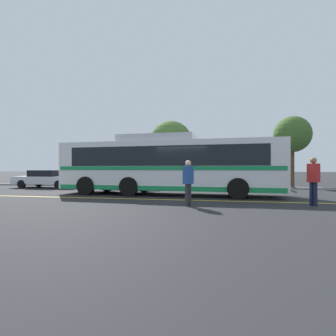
{
  "coord_description": "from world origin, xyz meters",
  "views": [
    {
      "loc": [
        1.82,
        -13.66,
        1.43
      ],
      "look_at": [
        -0.91,
        0.34,
        1.46
      ],
      "focal_mm": 28.0,
      "sensor_mm": 36.0,
      "label": 1
    }
  ],
  "objects": [
    {
      "name": "transit_bus",
      "position": [
        -0.92,
        0.34,
        1.65
      ],
      "size": [
        12.28,
        3.25,
        3.25
      ],
      "rotation": [
        0.0,
        0.0,
        -1.63
      ],
      "color": "white",
      "rests_on": "ground_plane"
    },
    {
      "name": "tree_1",
      "position": [
        -2.48,
        9.76,
        3.86
      ],
      "size": [
        3.84,
        3.84,
        5.78
      ],
      "color": "#513823",
      "rests_on": "ground_plane"
    },
    {
      "name": "pedestrian_1",
      "position": [
        0.67,
        -3.69,
        1.0
      ],
      "size": [
        0.4,
        0.47,
        1.75
      ],
      "rotation": [
        0.0,
        0.0,
        4.18
      ],
      "color": "#2D2D33",
      "rests_on": "ground_plane"
    },
    {
      "name": "parked_car_0",
      "position": [
        -10.76,
        3.83,
        0.68
      ],
      "size": [
        4.93,
        2.07,
        1.31
      ],
      "rotation": [
        0.0,
        0.0,
        -1.59
      ],
      "color": "silver",
      "rests_on": "ground_plane"
    },
    {
      "name": "parked_car_1",
      "position": [
        -4.02,
        4.36,
        0.75
      ],
      "size": [
        4.87,
        2.12,
        1.5
      ],
      "rotation": [
        0.0,
        0.0,
        1.62
      ],
      "color": "silver",
      "rests_on": "ground_plane"
    },
    {
      "name": "tree_0",
      "position": [
        7.45,
        8.2,
        4.08
      ],
      "size": [
        2.81,
        2.81,
        5.51
      ],
      "color": "#513823",
      "rests_on": "ground_plane"
    },
    {
      "name": "ground_plane",
      "position": [
        0.0,
        0.0,
        0.0
      ],
      "size": [
        220.0,
        220.0,
        0.0
      ],
      "primitive_type": "plane",
      "color": "#262628"
    },
    {
      "name": "pedestrian_0",
      "position": [
        5.4,
        -2.7,
        1.08
      ],
      "size": [
        0.41,
        0.47,
        1.87
      ],
      "rotation": [
        0.0,
        0.0,
        5.29
      ],
      "color": "#191E38",
      "rests_on": "ground_plane"
    },
    {
      "name": "lane_strip_0",
      "position": [
        -0.91,
        -1.86,
        0.0
      ],
      "size": [
        31.85,
        0.2,
        0.01
      ],
      "primitive_type": "cube",
      "rotation": [
        0.0,
        0.0,
        1.57
      ],
      "color": "gold",
      "rests_on": "ground_plane"
    },
    {
      "name": "curb_strip",
      "position": [
        -0.91,
        5.76,
        0.07
      ],
      "size": [
        39.85,
        0.36,
        0.15
      ],
      "primitive_type": "cube",
      "color": "#99999E",
      "rests_on": "ground_plane"
    }
  ]
}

